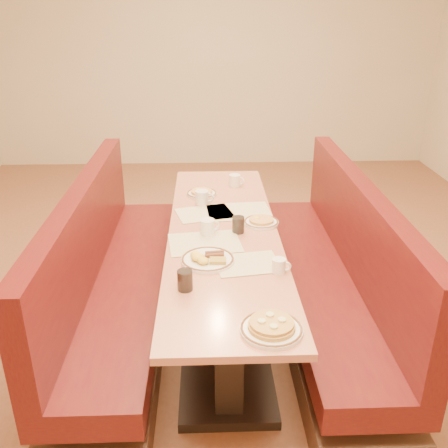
{
  "coord_description": "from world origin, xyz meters",
  "views": [
    {
      "loc": [
        -0.11,
        -2.91,
        2.09
      ],
      "look_at": [
        0.0,
        -0.12,
        0.85
      ],
      "focal_mm": 40.0,
      "sensor_mm": 36.0,
      "label": 1
    }
  ],
  "objects_px": {
    "pancake_plate": "(271,327)",
    "coffee_mug_b": "(208,227)",
    "booth_left": "(114,285)",
    "eggs_plate": "(207,259)",
    "booth_right": "(331,281)",
    "soda_tumbler_near": "(185,280)",
    "coffee_mug_a": "(279,265)",
    "diner_table": "(223,282)",
    "coffee_mug_c": "(235,180)",
    "coffee_mug_d": "(202,197)",
    "soda_tumbler_mid": "(238,225)"
  },
  "relations": [
    {
      "from": "soda_tumbler_near",
      "to": "diner_table",
      "type": "bearing_deg",
      "value": 72.75
    },
    {
      "from": "coffee_mug_b",
      "to": "coffee_mug_d",
      "type": "distance_m",
      "value": 0.52
    },
    {
      "from": "coffee_mug_a",
      "to": "soda_tumbler_near",
      "type": "xyz_separation_m",
      "value": [
        -0.5,
        -0.16,
        0.01
      ]
    },
    {
      "from": "coffee_mug_a",
      "to": "eggs_plate",
      "type": "bearing_deg",
      "value": 174.03
    },
    {
      "from": "pancake_plate",
      "to": "coffee_mug_d",
      "type": "distance_m",
      "value": 1.59
    },
    {
      "from": "coffee_mug_b",
      "to": "coffee_mug_c",
      "type": "distance_m",
      "value": 0.93
    },
    {
      "from": "diner_table",
      "to": "coffee_mug_c",
      "type": "distance_m",
      "value": 0.97
    },
    {
      "from": "booth_right",
      "to": "pancake_plate",
      "type": "bearing_deg",
      "value": -117.26
    },
    {
      "from": "soda_tumbler_mid",
      "to": "booth_left",
      "type": "bearing_deg",
      "value": 178.29
    },
    {
      "from": "coffee_mug_d",
      "to": "pancake_plate",
      "type": "bearing_deg",
      "value": -74.19
    },
    {
      "from": "eggs_plate",
      "to": "pancake_plate",
      "type": "bearing_deg",
      "value": -67.02
    },
    {
      "from": "booth_left",
      "to": "coffee_mug_d",
      "type": "xyz_separation_m",
      "value": [
        0.6,
        0.47,
        0.44
      ]
    },
    {
      "from": "pancake_plate",
      "to": "coffee_mug_b",
      "type": "height_order",
      "value": "coffee_mug_b"
    },
    {
      "from": "coffee_mug_d",
      "to": "soda_tumbler_near",
      "type": "distance_m",
      "value": 1.19
    },
    {
      "from": "booth_left",
      "to": "soda_tumbler_near",
      "type": "relative_size",
      "value": 22.92
    },
    {
      "from": "booth_left",
      "to": "eggs_plate",
      "type": "xyz_separation_m",
      "value": [
        0.62,
        -0.42,
        0.41
      ]
    },
    {
      "from": "soda_tumbler_near",
      "to": "eggs_plate",
      "type": "bearing_deg",
      "value": 68.87
    },
    {
      "from": "soda_tumbler_mid",
      "to": "eggs_plate",
      "type": "bearing_deg",
      "value": -117.14
    },
    {
      "from": "coffee_mug_b",
      "to": "booth_right",
      "type": "bearing_deg",
      "value": -19.17
    },
    {
      "from": "coffee_mug_a",
      "to": "coffee_mug_d",
      "type": "xyz_separation_m",
      "value": [
        -0.42,
        1.02,
        0.01
      ]
    },
    {
      "from": "soda_tumbler_near",
      "to": "pancake_plate",
      "type": "bearing_deg",
      "value": -43.24
    },
    {
      "from": "coffee_mug_b",
      "to": "coffee_mug_d",
      "type": "relative_size",
      "value": 0.94
    },
    {
      "from": "booth_left",
      "to": "coffee_mug_b",
      "type": "height_order",
      "value": "booth_left"
    },
    {
      "from": "diner_table",
      "to": "soda_tumbler_mid",
      "type": "height_order",
      "value": "soda_tumbler_mid"
    },
    {
      "from": "coffee_mug_a",
      "to": "coffee_mug_d",
      "type": "distance_m",
      "value": 1.11
    },
    {
      "from": "diner_table",
      "to": "coffee_mug_d",
      "type": "distance_m",
      "value": 0.65
    },
    {
      "from": "coffee_mug_a",
      "to": "coffee_mug_b",
      "type": "bearing_deg",
      "value": 139.87
    },
    {
      "from": "booth_left",
      "to": "eggs_plate",
      "type": "bearing_deg",
      "value": -33.78
    },
    {
      "from": "booth_left",
      "to": "booth_right",
      "type": "relative_size",
      "value": 1.0
    },
    {
      "from": "soda_tumbler_near",
      "to": "soda_tumbler_mid",
      "type": "height_order",
      "value": "soda_tumbler_near"
    },
    {
      "from": "booth_left",
      "to": "soda_tumbler_mid",
      "type": "xyz_separation_m",
      "value": [
        0.83,
        -0.02,
        0.44
      ]
    },
    {
      "from": "booth_right",
      "to": "pancake_plate",
      "type": "distance_m",
      "value": 1.29
    },
    {
      "from": "diner_table",
      "to": "coffee_mug_b",
      "type": "height_order",
      "value": "coffee_mug_b"
    },
    {
      "from": "soda_tumbler_mid",
      "to": "coffee_mug_c",
      "type": "bearing_deg",
      "value": 87.95
    },
    {
      "from": "booth_right",
      "to": "coffee_mug_c",
      "type": "relative_size",
      "value": 20.15
    },
    {
      "from": "eggs_plate",
      "to": "coffee_mug_d",
      "type": "bearing_deg",
      "value": 91.71
    },
    {
      "from": "coffee_mug_c",
      "to": "coffee_mug_d",
      "type": "xyz_separation_m",
      "value": [
        -0.26,
        -0.38,
        0.0
      ]
    },
    {
      "from": "diner_table",
      "to": "booth_left",
      "type": "xyz_separation_m",
      "value": [
        -0.73,
        0.0,
        -0.01
      ]
    },
    {
      "from": "soda_tumbler_mid",
      "to": "diner_table",
      "type": "bearing_deg",
      "value": 165.35
    },
    {
      "from": "booth_right",
      "to": "soda_tumbler_near",
      "type": "bearing_deg",
      "value": -143.28
    },
    {
      "from": "booth_right",
      "to": "soda_tumbler_near",
      "type": "height_order",
      "value": "booth_right"
    },
    {
      "from": "coffee_mug_a",
      "to": "coffee_mug_c",
      "type": "relative_size",
      "value": 0.86
    },
    {
      "from": "diner_table",
      "to": "booth_right",
      "type": "distance_m",
      "value": 0.73
    },
    {
      "from": "eggs_plate",
      "to": "coffee_mug_d",
      "type": "xyz_separation_m",
      "value": [
        -0.03,
        0.89,
        0.04
      ]
    },
    {
      "from": "soda_tumbler_near",
      "to": "coffee_mug_b",
      "type": "bearing_deg",
      "value": 79.74
    },
    {
      "from": "diner_table",
      "to": "soda_tumbler_near",
      "type": "xyz_separation_m",
      "value": [
        -0.22,
        -0.71,
        0.43
      ]
    },
    {
      "from": "coffee_mug_a",
      "to": "coffee_mug_d",
      "type": "height_order",
      "value": "coffee_mug_d"
    },
    {
      "from": "soda_tumbler_near",
      "to": "booth_right",
      "type": "bearing_deg",
      "value": 36.72
    },
    {
      "from": "booth_right",
      "to": "diner_table",
      "type": "bearing_deg",
      "value": 180.0
    },
    {
      "from": "pancake_plate",
      "to": "coffee_mug_d",
      "type": "height_order",
      "value": "coffee_mug_d"
    }
  ]
}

